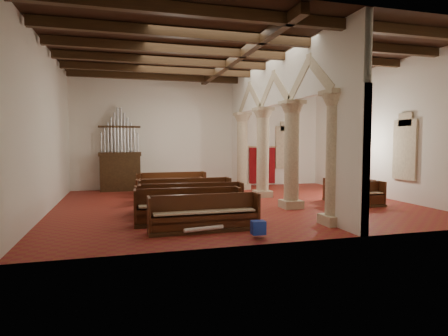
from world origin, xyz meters
TOP-DOWN VIEW (x-y plane):
  - floor at (0.00, 0.00)m, footprint 14.00×14.00m
  - ceiling at (0.00, 0.00)m, footprint 14.00×14.00m
  - wall_back at (0.00, 6.00)m, footprint 14.00×0.02m
  - wall_front at (0.00, -6.00)m, footprint 14.00×0.02m
  - wall_left at (-7.00, 0.00)m, footprint 0.02×12.00m
  - wall_right at (7.00, 0.00)m, footprint 0.02×12.00m
  - ceiling_beams at (0.00, 0.00)m, footprint 13.80×11.80m
  - arcade at (1.80, 0.00)m, footprint 0.90×11.90m
  - window_right_a at (6.98, -1.50)m, footprint 0.03×1.00m
  - window_right_b at (6.98, 2.50)m, footprint 0.03×1.00m
  - window_back at (5.00, 5.98)m, footprint 1.00×0.03m
  - pipe_organ at (-4.50, 5.50)m, footprint 2.10×0.85m
  - lectern at (-3.78, 5.49)m, footprint 0.51×0.52m
  - dossal_curtain at (3.50, 5.92)m, footprint 1.80×0.07m
  - processional_banner at (3.48, 5.49)m, footprint 0.52×0.67m
  - hymnal_box_a at (-1.00, -5.39)m, footprint 0.37×0.31m
  - hymnal_box_b at (-1.79, -2.81)m, footprint 0.39×0.34m
  - hymnal_box_c at (-1.63, -0.05)m, footprint 0.41×0.37m
  - tube_heater_a at (-2.30, -4.64)m, footprint 1.14×0.32m
  - tube_heater_b at (-2.91, -3.03)m, footprint 1.02×0.15m
  - nave_pew_0 at (-2.20, -4.26)m, footprint 3.17×0.72m
  - nave_pew_1 at (-2.49, -3.18)m, footprint 3.27×0.85m
  - nave_pew_2 at (-2.18, -2.19)m, footprint 3.50×0.91m
  - nave_pew_3 at (-2.61, -1.31)m, footprint 2.83×0.80m
  - nave_pew_4 at (-2.13, -0.59)m, footprint 3.49×0.89m
  - nave_pew_5 at (-2.57, 0.74)m, footprint 2.71×0.86m
  - nave_pew_6 at (-2.35, 1.66)m, footprint 2.75×0.75m
  - nave_pew_7 at (-2.14, 2.69)m, footprint 2.98×0.76m
  - nave_pew_8 at (-2.48, 3.71)m, footprint 2.62×0.73m
  - aisle_pew_0 at (4.60, -1.93)m, footprint 1.86×0.75m
  - aisle_pew_1 at (4.68, -1.15)m, footprint 1.98×0.68m
  - aisle_pew_2 at (4.83, -0.34)m, footprint 1.69×0.68m

SIDE VIEW (x-z plane):
  - floor at x=0.00m, z-range 0.00..0.00m
  - tube_heater_a at x=-2.30m, z-range 0.10..0.22m
  - tube_heater_b at x=-2.91m, z-range 0.11..0.21m
  - hymnal_box_b at x=-1.79m, z-range 0.10..0.43m
  - hymnal_box_c at x=-1.63m, z-range 0.10..0.44m
  - hymnal_box_a at x=-1.00m, z-range 0.10..0.46m
  - nave_pew_6 at x=-2.35m, z-range -0.16..0.80m
  - aisle_pew_1 at x=4.68m, z-range -0.16..0.80m
  - nave_pew_8 at x=-2.48m, z-range -0.17..0.82m
  - aisle_pew_2 at x=4.83m, z-range -0.16..0.81m
  - aisle_pew_0 at x=4.60m, z-range -0.16..0.82m
  - nave_pew_3 at x=-2.61m, z-range -0.17..0.83m
  - nave_pew_5 at x=-2.57m, z-range -0.17..0.85m
  - nave_pew_0 at x=-2.20m, z-range -0.18..0.86m
  - nave_pew_1 at x=-2.49m, z-range -0.19..0.91m
  - nave_pew_7 at x=-2.14m, z-range -0.19..0.93m
  - nave_pew_2 at x=-2.18m, z-range -0.19..0.94m
  - nave_pew_4 at x=-2.13m, z-range -0.19..0.94m
  - lectern at x=-3.78m, z-range -0.10..1.06m
  - processional_banner at x=3.48m, z-range -0.37..1.94m
  - dossal_curtain at x=3.50m, z-range 0.08..2.25m
  - pipe_organ at x=-4.50m, z-range -0.83..3.57m
  - window_right_a at x=6.98m, z-range 1.10..3.30m
  - window_right_b at x=6.98m, z-range 1.10..3.30m
  - window_back at x=5.00m, z-range 1.10..3.30m
  - wall_back at x=0.00m, z-range 0.00..6.00m
  - wall_front at x=0.00m, z-range 0.00..6.00m
  - wall_left at x=-7.00m, z-range 0.00..6.00m
  - wall_right at x=7.00m, z-range 0.00..6.00m
  - arcade at x=1.80m, z-range 0.56..6.56m
  - ceiling_beams at x=0.00m, z-range 5.67..5.97m
  - ceiling at x=0.00m, z-range 6.00..6.00m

